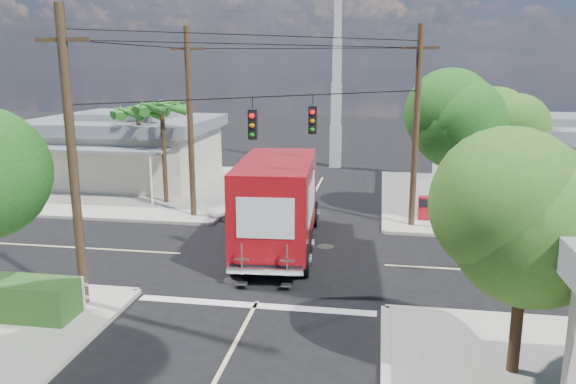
# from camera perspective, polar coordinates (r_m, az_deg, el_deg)

# --- Properties ---
(ground) EXTENTS (120.00, 120.00, 0.00)m
(ground) POSITION_cam_1_polar(r_m,az_deg,el_deg) (21.74, -0.87, -6.83)
(ground) COLOR black
(ground) RESTS_ON ground
(sidewalk_ne) EXTENTS (14.12, 14.12, 0.14)m
(sidewalk_ne) POSITION_cam_1_polar(r_m,az_deg,el_deg) (32.66, 21.90, -0.89)
(sidewalk_ne) COLOR gray
(sidewalk_ne) RESTS_ON ground
(sidewalk_nw) EXTENTS (14.12, 14.12, 0.14)m
(sidewalk_nw) POSITION_cam_1_polar(r_m,az_deg,el_deg) (35.02, -15.38, 0.47)
(sidewalk_nw) COLOR gray
(sidewalk_nw) RESTS_ON ground
(road_markings) EXTENTS (32.00, 32.00, 0.01)m
(road_markings) POSITION_cam_1_polar(r_m,az_deg,el_deg) (20.39, -1.61, -8.20)
(road_markings) COLOR beige
(road_markings) RESTS_ON ground
(building_ne) EXTENTS (11.80, 10.20, 4.50)m
(building_ne) POSITION_cam_1_polar(r_m,az_deg,el_deg) (33.67, 24.53, 3.18)
(building_ne) COLOR beige
(building_ne) RESTS_ON sidewalk_ne
(building_nw) EXTENTS (10.80, 10.20, 4.30)m
(building_nw) POSITION_cam_1_polar(r_m,az_deg,el_deg) (36.52, -16.16, 4.36)
(building_nw) COLOR beige
(building_nw) RESTS_ON sidewalk_nw
(radio_tower) EXTENTS (0.80, 0.80, 17.00)m
(radio_tower) POSITION_cam_1_polar(r_m,az_deg,el_deg) (40.29, 4.96, 10.47)
(radio_tower) COLOR silver
(radio_tower) RESTS_ON ground
(tree_ne_front) EXTENTS (4.21, 4.14, 6.66)m
(tree_ne_front) POSITION_cam_1_polar(r_m,az_deg,el_deg) (27.25, 16.96, 6.94)
(tree_ne_front) COLOR #422D1C
(tree_ne_front) RESTS_ON sidewalk_ne
(tree_ne_back) EXTENTS (3.77, 3.66, 5.82)m
(tree_ne_back) POSITION_cam_1_polar(r_m,az_deg,el_deg) (29.90, 21.32, 5.98)
(tree_ne_back) COLOR #422D1C
(tree_ne_back) RESTS_ON sidewalk_ne
(tree_se) EXTENTS (3.67, 3.54, 5.62)m
(tree_se) POSITION_cam_1_polar(r_m,az_deg,el_deg) (13.73, 23.23, -2.12)
(tree_se) COLOR #422D1C
(tree_se) RESTS_ON sidewalk_se
(palm_nw_front) EXTENTS (3.01, 3.08, 5.59)m
(palm_nw_front) POSITION_cam_1_polar(r_m,az_deg,el_deg) (29.89, -12.70, 8.20)
(palm_nw_front) COLOR #422D1C
(palm_nw_front) RESTS_ON sidewalk_nw
(palm_nw_back) EXTENTS (3.01, 3.08, 5.19)m
(palm_nw_back) POSITION_cam_1_polar(r_m,az_deg,el_deg) (32.08, -15.01, 7.71)
(palm_nw_back) COLOR #422D1C
(palm_nw_back) RESTS_ON sidewalk_nw
(utility_poles) EXTENTS (12.00, 10.68, 9.00)m
(utility_poles) POSITION_cam_1_polar(r_m,az_deg,el_deg) (22.52, -4.17, 6.07)
(utility_poles) COLOR #473321
(utility_poles) RESTS_ON ground
(vending_boxes) EXTENTS (1.90, 0.50, 1.10)m
(vending_boxes) POSITION_cam_1_polar(r_m,az_deg,el_deg) (27.31, 15.07, -1.64)
(vending_boxes) COLOR #A0101A
(vending_boxes) RESTS_ON sidewalk_ne
(delivery_truck) EXTENTS (3.32, 8.88, 3.77)m
(delivery_truck) POSITION_cam_1_polar(r_m,az_deg,el_deg) (22.43, -0.95, -1.10)
(delivery_truck) COLOR black
(delivery_truck) RESTS_ON ground
(parked_car) EXTENTS (5.76, 3.48, 1.49)m
(parked_car) POSITION_cam_1_polar(r_m,az_deg,el_deg) (25.15, 25.83, -3.62)
(parked_car) COLOR silver
(parked_car) RESTS_ON ground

